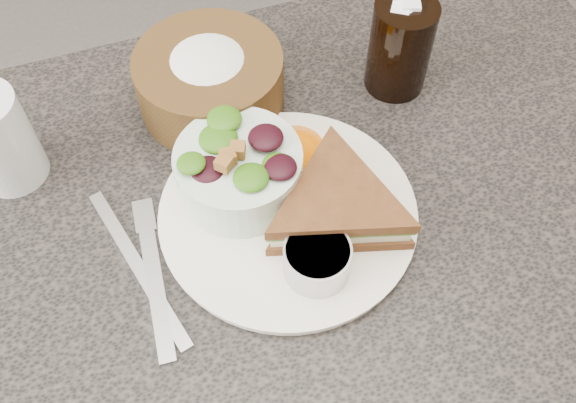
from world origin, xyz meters
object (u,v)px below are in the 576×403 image
Objects in this scene: sandwich at (337,205)px; dressing_ramekin at (317,260)px; dining_table at (288,350)px; bread_basket at (209,73)px; salad_bowl at (239,165)px; cola_glass at (401,43)px; dinner_plate at (288,214)px.

dressing_ramekin is at bearing -112.84° from sandwich.
dining_table is 14.58× the size of dressing_ramekin.
sandwich is 0.23m from bread_basket.
bread_basket is (0.01, 0.14, -0.00)m from salad_bowl.
bread_basket is 0.23m from cola_glass.
dressing_ramekin is (0.01, -0.07, 0.41)m from dining_table.
sandwich is 2.61× the size of dressing_ramekin.
dinner_plate is at bearing 92.50° from dressing_ramekin.
dinner_plate is at bearing -143.12° from cola_glass.
dinner_plate is 0.25m from cola_glass.
sandwich is 0.07m from dressing_ramekin.
dressing_ramekin is (-0.04, -0.05, -0.00)m from sandwich.
dinner_plate is 0.08m from dressing_ramekin.
cola_glass is (0.20, 0.16, 0.44)m from dining_table.
salad_bowl is at bearing 129.22° from dinner_plate.
bread_basket is at bearing 126.30° from sandwich.
dressing_ramekin is (0.00, -0.08, 0.03)m from dinner_plate.
dressing_ramekin is at bearing -130.64° from cola_glass.
cola_glass is (0.23, -0.04, 0.02)m from bread_basket.
bread_basket is (-0.03, 0.27, 0.02)m from dressing_ramekin.
sandwich reaches higher than dining_table.
salad_bowl is 0.13m from dressing_ramekin.
bread_basket reaches higher than salad_bowl.
salad_bowl reaches higher than dressing_ramekin.
sandwich is 1.01× the size of bread_basket.
dining_table is 3.59× the size of dinner_plate.
dining_table is 7.28× the size of salad_bowl.
sandwich is (0.05, -0.03, 0.03)m from dinner_plate.
dining_table is at bearing 96.90° from dressing_ramekin.
salad_bowl is at bearing 120.17° from dining_table.
bread_basket is at bearing 99.41° from dinner_plate.
bread_basket reaches higher than dressing_ramekin.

